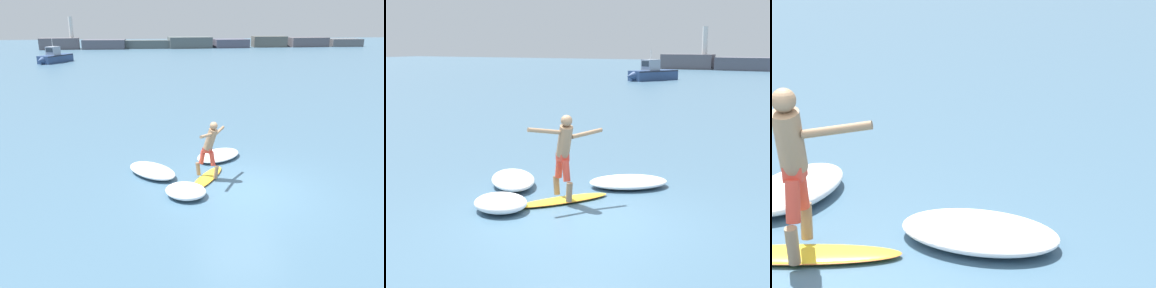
# 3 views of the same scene
# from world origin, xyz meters

# --- Properties ---
(ground_plane) EXTENTS (200.00, 200.00, 0.00)m
(ground_plane) POSITION_xyz_m (0.00, 0.00, 0.00)
(ground_plane) COLOR #41627A
(surfboard) EXTENTS (1.64, 2.12, 0.23)m
(surfboard) POSITION_xyz_m (-0.97, 0.89, 0.05)
(surfboard) COLOR yellow
(surfboard) RESTS_ON ground
(surfer) EXTENTS (1.07, 1.44, 1.82)m
(surfer) POSITION_xyz_m (-0.88, 0.87, 1.17)
(surfer) COLOR #8F6F51
(surfer) RESTS_ON surfboard
(fishing_boat_near_jetty) EXTENTS (3.72, 5.51, 2.82)m
(fishing_boat_near_jetty) POSITION_xyz_m (-12.26, 38.35, 0.64)
(fishing_boat_near_jetty) COLOR navy
(fishing_boat_near_jetty) RESTS_ON ground
(wave_foam_at_tail) EXTENTS (1.96, 2.10, 0.31)m
(wave_foam_at_tail) POSITION_xyz_m (-2.65, 1.55, 0.16)
(wave_foam_at_tail) COLOR white
(wave_foam_at_tail) RESTS_ON ground
(wave_foam_at_nose) EXTENTS (2.16, 1.97, 0.25)m
(wave_foam_at_nose) POSITION_xyz_m (-0.16, 2.72, 0.12)
(wave_foam_at_nose) COLOR white
(wave_foam_at_nose) RESTS_ON ground
(wave_foam_beside) EXTENTS (1.59, 1.56, 0.33)m
(wave_foam_beside) POSITION_xyz_m (-1.79, -0.17, 0.17)
(wave_foam_beside) COLOR white
(wave_foam_beside) RESTS_ON ground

